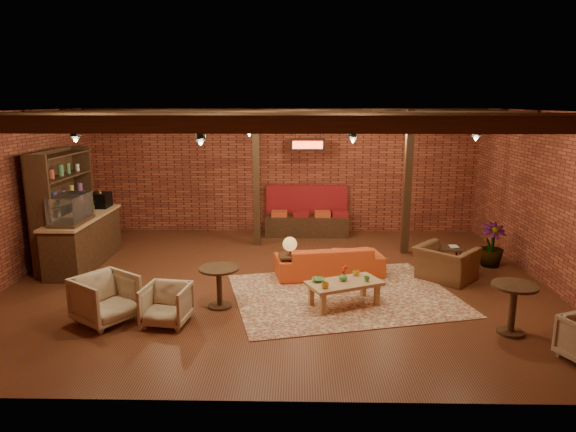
{
  "coord_description": "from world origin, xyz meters",
  "views": [
    {
      "loc": [
        0.39,
        -9.27,
        3.36
      ],
      "look_at": [
        0.19,
        0.2,
        1.24
      ],
      "focal_mm": 32.0,
      "sensor_mm": 36.0,
      "label": 1
    }
  ],
  "objects_px": {
    "round_table_right": "(513,301)",
    "armchair_a": "(105,297)",
    "side_table_lamp": "(290,247)",
    "side_table_book": "(449,249)",
    "round_table_left": "(219,280)",
    "armchair_b": "(166,303)",
    "armchair_right": "(446,258)",
    "plant_tall": "(496,202)",
    "sofa": "(329,261)",
    "coffee_table": "(343,284)"
  },
  "relations": [
    {
      "from": "armchair_a",
      "to": "side_table_book",
      "type": "relative_size",
      "value": 1.59
    },
    {
      "from": "side_table_book",
      "to": "plant_tall",
      "type": "relative_size",
      "value": 0.19
    },
    {
      "from": "armchair_right",
      "to": "side_table_book",
      "type": "relative_size",
      "value": 1.95
    },
    {
      "from": "sofa",
      "to": "side_table_lamp",
      "type": "distance_m",
      "value": 0.89
    },
    {
      "from": "sofa",
      "to": "round_table_right",
      "type": "xyz_separation_m",
      "value": [
        2.55,
        -2.54,
        0.21
      ]
    },
    {
      "from": "sofa",
      "to": "armchair_right",
      "type": "bearing_deg",
      "value": 164.04
    },
    {
      "from": "round_table_left",
      "to": "armchair_right",
      "type": "xyz_separation_m",
      "value": [
        4.14,
        1.41,
        -0.02
      ]
    },
    {
      "from": "sofa",
      "to": "round_table_right",
      "type": "bearing_deg",
      "value": 124.39
    },
    {
      "from": "sofa",
      "to": "side_table_book",
      "type": "height_order",
      "value": "sofa"
    },
    {
      "from": "side_table_book",
      "to": "plant_tall",
      "type": "bearing_deg",
      "value": 18.43
    },
    {
      "from": "sofa",
      "to": "side_table_book",
      "type": "distance_m",
      "value": 2.48
    },
    {
      "from": "side_table_book",
      "to": "side_table_lamp",
      "type": "bearing_deg",
      "value": -168.75
    },
    {
      "from": "armchair_b",
      "to": "armchair_right",
      "type": "relative_size",
      "value": 0.67
    },
    {
      "from": "sofa",
      "to": "armchair_b",
      "type": "xyz_separation_m",
      "value": [
        -2.63,
        -2.3,
        0.04
      ]
    },
    {
      "from": "round_table_left",
      "to": "plant_tall",
      "type": "bearing_deg",
      "value": 23.31
    },
    {
      "from": "armchair_a",
      "to": "armchair_right",
      "type": "xyz_separation_m",
      "value": [
        5.81,
        2.04,
        0.03
      ]
    },
    {
      "from": "side_table_lamp",
      "to": "round_table_right",
      "type": "xyz_separation_m",
      "value": [
        3.31,
        -2.26,
        -0.14
      ]
    },
    {
      "from": "coffee_table",
      "to": "side_table_book",
      "type": "distance_m",
      "value": 2.96
    },
    {
      "from": "coffee_table",
      "to": "round_table_left",
      "type": "relative_size",
      "value": 1.99
    },
    {
      "from": "armchair_a",
      "to": "sofa",
      "type": "bearing_deg",
      "value": -22.47
    },
    {
      "from": "armchair_b",
      "to": "armchair_right",
      "type": "distance_m",
      "value": 5.28
    },
    {
      "from": "armchair_a",
      "to": "side_table_book",
      "type": "height_order",
      "value": "armchair_a"
    },
    {
      "from": "round_table_left",
      "to": "side_table_book",
      "type": "distance_m",
      "value": 4.79
    },
    {
      "from": "armchair_a",
      "to": "armchair_b",
      "type": "xyz_separation_m",
      "value": [
        0.96,
        -0.05,
        -0.07
      ]
    },
    {
      "from": "round_table_left",
      "to": "side_table_book",
      "type": "bearing_deg",
      "value": 24.34
    },
    {
      "from": "armchair_b",
      "to": "plant_tall",
      "type": "bearing_deg",
      "value": 34.1
    },
    {
      "from": "round_table_left",
      "to": "plant_tall",
      "type": "relative_size",
      "value": 0.25
    },
    {
      "from": "round_table_left",
      "to": "armchair_b",
      "type": "bearing_deg",
      "value": -136.54
    },
    {
      "from": "plant_tall",
      "to": "round_table_right",
      "type": "bearing_deg",
      "value": -105.02
    },
    {
      "from": "coffee_table",
      "to": "armchair_right",
      "type": "bearing_deg",
      "value": 32.41
    },
    {
      "from": "armchair_right",
      "to": "side_table_book",
      "type": "xyz_separation_m",
      "value": [
        0.22,
        0.56,
        0.02
      ]
    },
    {
      "from": "armchair_right",
      "to": "armchair_b",
      "type": "bearing_deg",
      "value": 66.01
    },
    {
      "from": "coffee_table",
      "to": "side_table_book",
      "type": "xyz_separation_m",
      "value": [
        2.29,
        1.87,
        0.09
      ]
    },
    {
      "from": "side_table_lamp",
      "to": "side_table_book",
      "type": "relative_size",
      "value": 1.65
    },
    {
      "from": "side_table_lamp",
      "to": "plant_tall",
      "type": "relative_size",
      "value": 0.31
    },
    {
      "from": "armchair_b",
      "to": "side_table_book",
      "type": "bearing_deg",
      "value": 35.47
    },
    {
      "from": "side_table_book",
      "to": "armchair_right",
      "type": "bearing_deg",
      "value": -111.75
    },
    {
      "from": "round_table_left",
      "to": "armchair_a",
      "type": "distance_m",
      "value": 1.79
    },
    {
      "from": "round_table_right",
      "to": "armchair_a",
      "type": "bearing_deg",
      "value": 177.26
    },
    {
      "from": "coffee_table",
      "to": "plant_tall",
      "type": "distance_m",
      "value": 4.05
    },
    {
      "from": "armchair_right",
      "to": "plant_tall",
      "type": "height_order",
      "value": "plant_tall"
    },
    {
      "from": "coffee_table",
      "to": "round_table_left",
      "type": "height_order",
      "value": "round_table_left"
    },
    {
      "from": "round_table_left",
      "to": "armchair_a",
      "type": "relative_size",
      "value": 0.83
    },
    {
      "from": "armchair_b",
      "to": "coffee_table",
      "type": "bearing_deg",
      "value": 23.5
    },
    {
      "from": "side_table_lamp",
      "to": "armchair_b",
      "type": "relative_size",
      "value": 1.25
    },
    {
      "from": "armchair_a",
      "to": "round_table_right",
      "type": "height_order",
      "value": "armchair_a"
    },
    {
      "from": "armchair_b",
      "to": "side_table_book",
      "type": "height_order",
      "value": "armchair_b"
    },
    {
      "from": "side_table_lamp",
      "to": "side_table_book",
      "type": "height_order",
      "value": "side_table_lamp"
    },
    {
      "from": "side_table_lamp",
      "to": "armchair_b",
      "type": "xyz_separation_m",
      "value": [
        -1.86,
        -2.01,
        -0.31
      ]
    },
    {
      "from": "side_table_book",
      "to": "round_table_left",
      "type": "bearing_deg",
      "value": -155.66
    }
  ]
}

